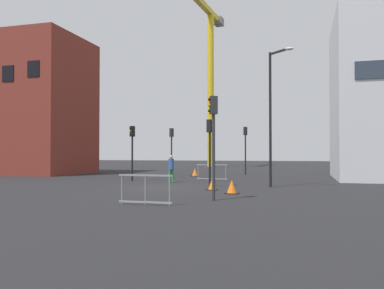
# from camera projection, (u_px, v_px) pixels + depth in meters

# --- Properties ---
(ground) EXTENTS (160.00, 160.00, 0.00)m
(ground) POSITION_uv_depth(u_px,v_px,m) (157.00, 187.00, 21.77)
(ground) COLOR black
(brick_building) EXTENTS (8.03, 7.88, 12.19)m
(brick_building) POSITION_uv_depth(u_px,v_px,m) (38.00, 106.00, 36.57)
(brick_building) COLOR maroon
(brick_building) RESTS_ON ground
(construction_crane) EXTENTS (2.03, 13.08, 22.00)m
(construction_crane) POSITION_uv_depth(u_px,v_px,m) (210.00, 65.00, 56.14)
(construction_crane) COLOR yellow
(construction_crane) RESTS_ON ground
(streetlamp_tall) EXTENTS (1.35, 1.20, 7.35)m
(streetlamp_tall) POSITION_uv_depth(u_px,v_px,m) (273.00, 107.00, 21.84)
(streetlamp_tall) COLOR black
(streetlamp_tall) RESTS_ON ground
(traffic_light_verge) EXTENTS (0.36, 0.38, 3.65)m
(traffic_light_verge) POSITION_uv_depth(u_px,v_px,m) (132.00, 144.00, 26.88)
(traffic_light_verge) COLOR black
(traffic_light_verge) RESTS_ON ground
(traffic_light_far) EXTENTS (0.31, 0.39, 4.11)m
(traffic_light_far) POSITION_uv_depth(u_px,v_px,m) (245.00, 143.00, 34.81)
(traffic_light_far) COLOR black
(traffic_light_far) RESTS_ON ground
(traffic_light_near) EXTENTS (0.31, 0.39, 3.88)m
(traffic_light_near) POSITION_uv_depth(u_px,v_px,m) (172.00, 144.00, 33.02)
(traffic_light_near) COLOR #232326
(traffic_light_near) RESTS_ON ground
(traffic_light_corner) EXTENTS (0.39, 0.34, 4.06)m
(traffic_light_corner) POSITION_uv_depth(u_px,v_px,m) (213.00, 130.00, 15.77)
(traffic_light_corner) COLOR #2D2D30
(traffic_light_corner) RESTS_ON ground
(traffic_light_crosswalk) EXTENTS (0.39, 0.33, 3.68)m
(traffic_light_crosswalk) POSITION_uv_depth(u_px,v_px,m) (210.00, 141.00, 22.00)
(traffic_light_crosswalk) COLOR black
(traffic_light_crosswalk) RESTS_ON ground
(pedestrian_walking) EXTENTS (0.34, 0.34, 1.72)m
(pedestrian_walking) POSITION_uv_depth(u_px,v_px,m) (171.00, 167.00, 25.39)
(pedestrian_walking) COLOR #2D844C
(pedestrian_walking) RESTS_ON ground
(safety_barrier_mid_span) EXTENTS (2.01, 0.06, 1.08)m
(safety_barrier_mid_span) POSITION_uv_depth(u_px,v_px,m) (145.00, 189.00, 14.33)
(safety_barrier_mid_span) COLOR gray
(safety_barrier_mid_span) RESTS_ON ground
(safety_barrier_rear) EXTENTS (2.14, 0.11, 1.08)m
(safety_barrier_rear) POSITION_uv_depth(u_px,v_px,m) (212.00, 172.00, 27.55)
(safety_barrier_rear) COLOR gray
(safety_barrier_rear) RESTS_ON ground
(traffic_cone_striped) EXTENTS (0.53, 0.53, 0.54)m
(traffic_cone_striped) POSITION_uv_depth(u_px,v_px,m) (212.00, 185.00, 20.25)
(traffic_cone_striped) COLOR black
(traffic_cone_striped) RESTS_ON ground
(traffic_cone_by_barrier) EXTENTS (0.62, 0.62, 0.62)m
(traffic_cone_by_barrier) POSITION_uv_depth(u_px,v_px,m) (232.00, 187.00, 18.38)
(traffic_cone_by_barrier) COLOR black
(traffic_cone_by_barrier) RESTS_ON ground
(traffic_cone_orange) EXTENTS (0.64, 0.64, 0.64)m
(traffic_cone_orange) POSITION_uv_depth(u_px,v_px,m) (195.00, 172.00, 32.53)
(traffic_cone_orange) COLOR black
(traffic_cone_orange) RESTS_ON ground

